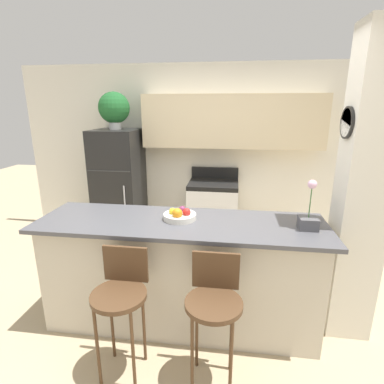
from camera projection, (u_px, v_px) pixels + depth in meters
ground_plane at (181, 320)px, 2.84m from camera, size 14.00×14.00×0.00m
wall_back at (215, 140)px, 4.38m from camera, size 5.60×0.38×2.55m
pillar_right at (362, 193)px, 2.41m from camera, size 0.38×0.32×2.55m
counter_bar at (181, 273)px, 2.70m from camera, size 2.48×0.74×1.01m
refrigerator at (119, 186)px, 4.43m from camera, size 0.63×0.71×1.64m
stove_range at (213, 212)px, 4.40m from camera, size 0.70×0.62×1.07m
bar_stool_left at (121, 294)px, 2.15m from camera, size 0.40×0.40×0.96m
bar_stool_right at (214, 302)px, 2.07m from camera, size 0.40×0.40×0.96m
potted_plant_on_fridge at (114, 108)px, 4.13m from camera, size 0.43×0.43×0.51m
orchid_vase at (309, 218)px, 2.38m from camera, size 0.15×0.15×0.40m
fruit_bowl at (180, 215)px, 2.59m from camera, size 0.28×0.28×0.12m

